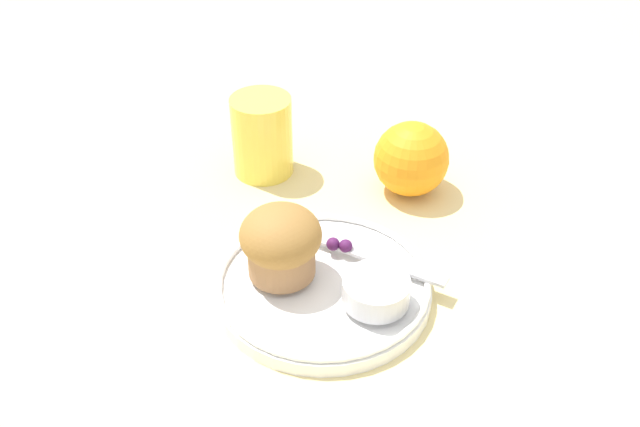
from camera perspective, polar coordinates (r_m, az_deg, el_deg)
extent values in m
plane|color=beige|center=(0.66, -0.61, -6.30)|extent=(3.00, 3.00, 0.00)
cylinder|color=white|center=(0.66, 0.32, -5.78)|extent=(0.20, 0.20, 0.01)
torus|color=white|center=(0.65, 0.32, -5.13)|extent=(0.20, 0.20, 0.01)
cylinder|color=#9E7047|center=(0.65, -3.04, -3.29)|extent=(0.06, 0.06, 0.04)
ellipsoid|color=olive|center=(0.63, -3.11, -1.60)|extent=(0.07, 0.07, 0.05)
cylinder|color=silver|center=(0.62, 4.51, -6.19)|extent=(0.06, 0.06, 0.02)
cylinder|color=beige|center=(0.61, 4.55, -5.56)|extent=(0.05, 0.05, 0.00)
sphere|color=#4C194C|center=(0.67, 1.04, -2.46)|extent=(0.01, 0.01, 0.01)
sphere|color=#4C194C|center=(0.67, 2.07, -2.61)|extent=(0.01, 0.01, 0.01)
cube|color=silver|center=(0.68, 2.52, -2.85)|extent=(0.19, 0.07, 0.00)
sphere|color=orange|center=(0.78, 7.31, 4.36)|extent=(0.08, 0.08, 0.08)
cylinder|color=#EAD14C|center=(0.80, -4.65, 6.21)|extent=(0.07, 0.07, 0.09)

